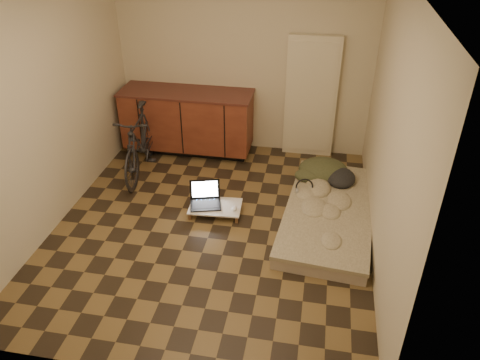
% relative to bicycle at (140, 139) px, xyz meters
% --- Properties ---
extents(room_shell, '(3.50, 4.00, 2.60)m').
position_rel_bicycle_xyz_m(room_shell, '(1.20, -1.00, 0.80)').
color(room_shell, brown).
rests_on(room_shell, ground).
extents(cabinets, '(1.84, 0.62, 0.91)m').
position_rel_bicycle_xyz_m(cabinets, '(0.45, 0.71, -0.03)').
color(cabinets, black).
rests_on(cabinets, ground).
extents(appliance_panel, '(0.70, 0.10, 1.70)m').
position_rel_bicycle_xyz_m(appliance_panel, '(2.15, 0.94, 0.35)').
color(appliance_panel, beige).
rests_on(appliance_panel, ground).
extents(bicycle, '(0.61, 1.58, 0.99)m').
position_rel_bicycle_xyz_m(bicycle, '(0.00, 0.00, 0.00)').
color(bicycle, black).
rests_on(bicycle, ground).
extents(futon, '(1.14, 2.10, 0.17)m').
position_rel_bicycle_xyz_m(futon, '(2.50, -0.67, -0.41)').
color(futon, '#AE9E8B').
rests_on(futon, ground).
extents(clothing_pile, '(0.71, 0.61, 0.26)m').
position_rel_bicycle_xyz_m(clothing_pile, '(2.45, 0.05, -0.19)').
color(clothing_pile, '#363B22').
rests_on(clothing_pile, futon).
extents(headphones, '(0.28, 0.27, 0.16)m').
position_rel_bicycle_xyz_m(headphones, '(2.19, -0.39, -0.25)').
color(headphones, black).
rests_on(headphones, futon).
extents(lap_desk, '(0.63, 0.43, 0.10)m').
position_rel_bicycle_xyz_m(lap_desk, '(1.18, -0.77, -0.41)').
color(lap_desk, brown).
rests_on(lap_desk, ground).
extents(laptop, '(0.43, 0.40, 0.25)m').
position_rel_bicycle_xyz_m(laptop, '(1.05, -0.73, -0.35)').
color(laptop, black).
rests_on(laptop, lap_desk).
extents(mouse, '(0.07, 0.10, 0.04)m').
position_rel_bicycle_xyz_m(mouse, '(1.41, -0.80, -0.38)').
color(mouse, white).
rests_on(mouse, lap_desk).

